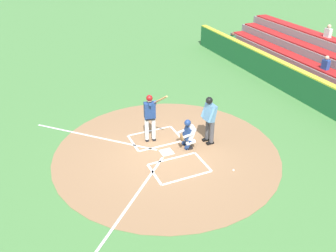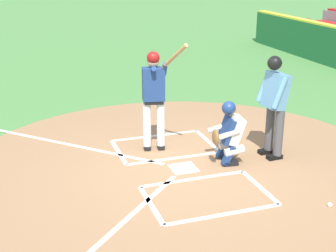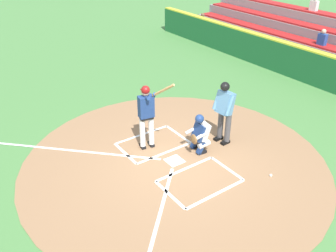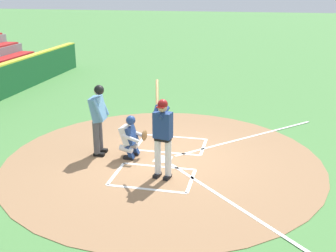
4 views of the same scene
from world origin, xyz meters
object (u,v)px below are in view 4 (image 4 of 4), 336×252
at_px(batter, 163,133).
at_px(catcher, 131,136).
at_px(baseball, 127,129).
at_px(plate_umpire, 98,115).

height_order(batter, catcher, batter).
bearing_deg(batter, baseball, -148.38).
height_order(catcher, baseball, catcher).
height_order(batter, baseball, batter).
bearing_deg(plate_umpire, batter, 62.88).
relative_size(batter, plate_umpire, 1.14).
bearing_deg(baseball, plate_umpire, -3.64).
xyz_separation_m(plate_umpire, baseball, (-1.92, 0.12, -1.04)).
height_order(plate_umpire, baseball, plate_umpire).
bearing_deg(baseball, catcher, 20.72).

